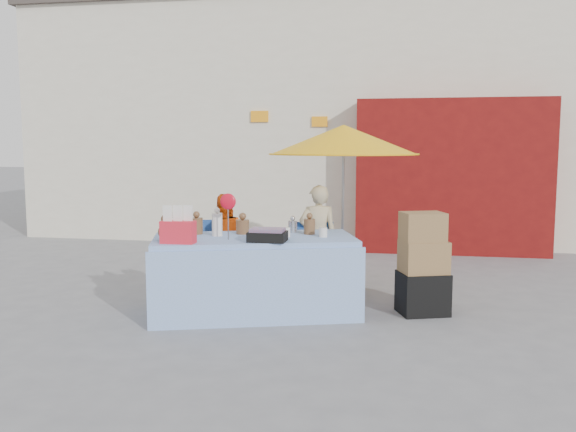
% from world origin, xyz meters
% --- Properties ---
extents(ground, '(80.00, 80.00, 0.00)m').
position_xyz_m(ground, '(0.00, 0.00, 0.00)').
color(ground, slate).
rests_on(ground, ground).
extents(backdrop, '(14.00, 8.00, 7.80)m').
position_xyz_m(backdrop, '(0.52, 7.52, 3.10)').
color(backdrop, silver).
rests_on(backdrop, ground).
extents(market_table, '(2.41, 1.65, 1.33)m').
position_xyz_m(market_table, '(-0.21, -0.09, 0.44)').
color(market_table, '#97B1F2').
rests_on(market_table, ground).
extents(chair_left, '(0.58, 0.57, 0.85)m').
position_xyz_m(chair_left, '(-0.93, 1.08, 0.26)').
color(chair_left, '#1F4590').
rests_on(chair_left, ground).
extents(chair_right, '(0.58, 0.57, 0.85)m').
position_xyz_m(chair_right, '(0.32, 1.08, 0.26)').
color(chair_right, '#1F4590').
rests_on(chair_right, ground).
extents(vendor_orange, '(0.68, 0.58, 1.20)m').
position_xyz_m(vendor_orange, '(-0.93, 1.21, 0.60)').
color(vendor_orange, '#D6470B').
rests_on(vendor_orange, ground).
extents(vendor_beige, '(0.55, 0.43, 1.33)m').
position_xyz_m(vendor_beige, '(0.32, 1.21, 0.67)').
color(vendor_beige, '#CCBA90').
rests_on(vendor_beige, ground).
extents(umbrella, '(1.90, 1.90, 2.09)m').
position_xyz_m(umbrella, '(0.62, 1.36, 1.89)').
color(umbrella, gray).
rests_on(umbrella, ground).
extents(box_stack, '(0.61, 0.55, 1.12)m').
position_xyz_m(box_stack, '(1.60, 0.23, 0.51)').
color(box_stack, black).
rests_on(box_stack, ground).
extents(tarp_bundle, '(0.77, 0.70, 0.28)m').
position_xyz_m(tarp_bundle, '(-0.82, -0.23, 0.14)').
color(tarp_bundle, '#FFF71A').
rests_on(tarp_bundle, ground).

